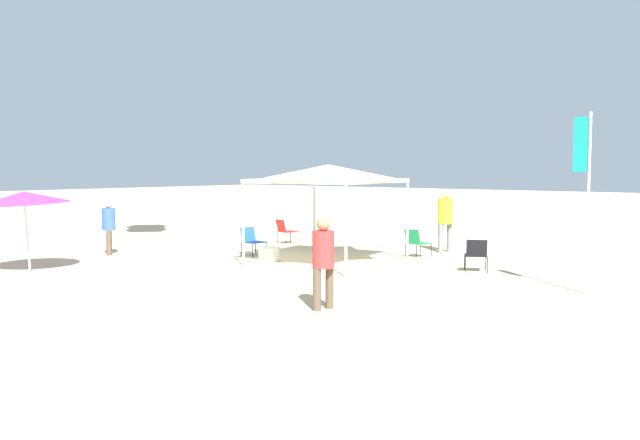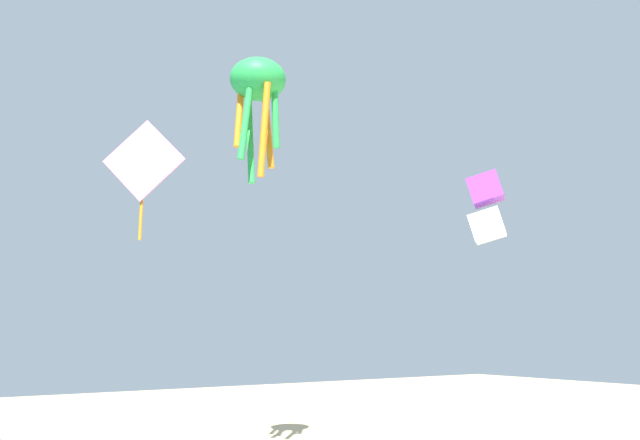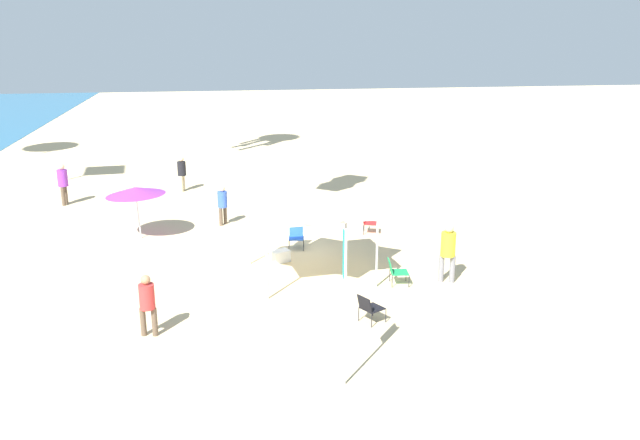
{
  "view_description": "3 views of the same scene",
  "coord_description": "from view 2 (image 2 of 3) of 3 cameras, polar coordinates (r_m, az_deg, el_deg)",
  "views": [
    {
      "loc": [
        -13.42,
        13.56,
        2.55
      ],
      "look_at": [
        -3.28,
        1.14,
        1.32
      ],
      "focal_mm": 38.18,
      "sensor_mm": 36.0,
      "label": 1
    },
    {
      "loc": [
        -15.28,
        22.08,
        6.5
      ],
      "look_at": [
        1.62,
        10.81,
        10.24
      ],
      "focal_mm": 35.07,
      "sensor_mm": 36.0,
      "label": 2
    },
    {
      "loc": [
        -21.89,
        2.12,
        7.77
      ],
      "look_at": [
        -1.52,
        -0.99,
        1.64
      ],
      "focal_mm": 37.02,
      "sensor_mm": 36.0,
      "label": 3
    }
  ],
  "objects": [
    {
      "name": "kite_diamond_pink",
      "position": [
        23.22,
        -15.8,
        4.88
      ],
      "size": [
        2.08,
        2.38,
        4.43
      ],
      "rotation": [
        0.0,
        0.0,
        3.91
      ],
      "color": "pink"
    },
    {
      "name": "kite_box_purple",
      "position": [
        26.69,
        14.93,
        1.1
      ],
      "size": [
        1.96,
        1.91,
        2.94
      ],
      "rotation": [
        0.0,
        0.0,
        5.38
      ],
      "color": "purple"
    },
    {
      "name": "kite_octopus_green",
      "position": [
        32.09,
        -5.7,
        12.09
      ],
      "size": [
        2.81,
        2.81,
        6.23
      ],
      "rotation": [
        0.0,
        0.0,
        4.09
      ],
      "color": "green"
    }
  ]
}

